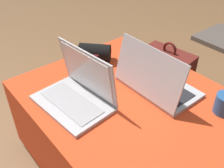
% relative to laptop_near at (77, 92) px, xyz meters
% --- Properties ---
extents(ground_plane, '(14.00, 14.00, 0.00)m').
position_rel_laptop_near_xyz_m(ground_plane, '(0.13, 0.20, -0.50)').
color(ground_plane, brown).
extents(ottoman, '(0.99, 0.81, 0.45)m').
position_rel_laptop_near_xyz_m(ottoman, '(0.13, 0.20, -0.27)').
color(ottoman, maroon).
rests_on(ottoman, ground_plane).
extents(laptop_near, '(0.36, 0.26, 0.24)m').
position_rel_laptop_near_xyz_m(laptop_near, '(0.00, 0.00, 0.00)').
color(laptop_near, '#B7B7BC').
rests_on(laptop_near, ottoman).
extents(laptop_far, '(0.37, 0.23, 0.23)m').
position_rel_laptop_near_xyz_m(laptop_far, '(0.16, 0.32, -0.00)').
color(laptop_far, '#B7B7BC').
rests_on(laptop_far, ottoman).
extents(backpack, '(0.33, 0.24, 0.49)m').
position_rel_laptop_near_xyz_m(backpack, '(-0.07, 0.70, -0.30)').
color(backpack, '#5B1E19').
rests_on(backpack, ground_plane).
extents(wrist_brace, '(0.19, 0.18, 0.10)m').
position_rel_laptop_near_xyz_m(wrist_brace, '(-0.24, 0.27, -0.00)').
color(wrist_brace, black).
rests_on(wrist_brace, ottoman).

